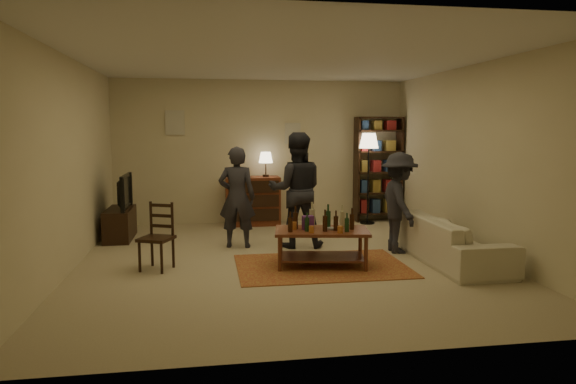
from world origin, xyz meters
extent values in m
plane|color=#C6B793|center=(0.00, 0.00, 0.00)|extent=(6.00, 6.00, 0.00)
plane|color=beige|center=(0.00, 3.00, 1.35)|extent=(5.50, 0.00, 5.50)
plane|color=beige|center=(-2.75, 0.00, 1.35)|extent=(0.00, 6.00, 6.00)
plane|color=beige|center=(2.75, 0.00, 1.35)|extent=(0.00, 6.00, 6.00)
plane|color=beige|center=(0.00, -3.00, 1.35)|extent=(5.50, 0.00, 5.50)
plane|color=white|center=(0.00, 0.00, 2.70)|extent=(6.00, 6.00, 0.00)
cube|color=beige|center=(-1.60, 2.98, 1.90)|extent=(0.35, 0.03, 0.45)
cube|color=beige|center=(0.60, 2.98, 1.70)|extent=(0.30, 0.03, 0.40)
cube|color=maroon|center=(0.42, -0.36, 0.01)|extent=(2.20, 1.50, 0.01)
cube|color=brown|center=(0.42, -0.36, 0.47)|extent=(1.29, 0.84, 0.04)
cube|color=brown|center=(0.42, -0.36, 0.13)|extent=(1.17, 0.73, 0.02)
cylinder|color=brown|center=(-0.16, -0.54, 0.23)|extent=(0.05, 0.05, 0.45)
cylinder|color=brown|center=(0.91, -0.72, 0.23)|extent=(0.05, 0.05, 0.45)
cylinder|color=brown|center=(-0.07, -0.01, 0.23)|extent=(0.05, 0.05, 0.45)
cylinder|color=brown|center=(0.99, -0.19, 0.23)|extent=(0.05, 0.05, 0.45)
cylinder|color=#B7682A|center=(0.07, -0.30, 0.54)|extent=(0.07, 0.07, 0.10)
cylinder|color=#B7682A|center=(0.24, -0.56, 0.54)|extent=(0.07, 0.07, 0.09)
cylinder|color=#B7682A|center=(0.51, -0.20, 0.55)|extent=(0.07, 0.07, 0.11)
cylinder|color=#B7682A|center=(0.60, -0.62, 0.54)|extent=(0.07, 0.07, 0.09)
cylinder|color=#B7682A|center=(0.85, -0.27, 0.54)|extent=(0.07, 0.07, 0.10)
cube|color=#6D3491|center=(0.25, -0.31, 0.58)|extent=(0.15, 0.11, 0.18)
cylinder|color=gray|center=(0.53, -0.40, 0.50)|extent=(0.12, 0.12, 0.02)
cube|color=black|center=(-1.69, -0.19, 0.40)|extent=(0.50, 0.50, 0.04)
cylinder|color=black|center=(-1.89, -0.26, 0.20)|extent=(0.04, 0.04, 0.40)
cylinder|color=black|center=(-1.61, -0.39, 0.20)|extent=(0.04, 0.04, 0.40)
cylinder|color=black|center=(-1.77, 0.01, 0.20)|extent=(0.04, 0.04, 0.40)
cylinder|color=black|center=(-1.49, -0.11, 0.20)|extent=(0.04, 0.04, 0.40)
cube|color=black|center=(-1.63, -0.05, 0.65)|extent=(0.29, 0.15, 0.45)
cube|color=black|center=(-2.45, 1.80, 0.25)|extent=(0.40, 1.00, 0.50)
imported|color=black|center=(-2.43, 1.80, 0.78)|extent=(0.13, 0.97, 0.56)
cube|color=brown|center=(-0.20, 2.72, 0.45)|extent=(1.00, 0.48, 0.90)
cube|color=black|center=(-0.20, 2.47, 0.22)|extent=(0.92, 0.02, 0.22)
cube|color=black|center=(-0.20, 2.47, 0.48)|extent=(0.92, 0.02, 0.22)
cube|color=black|center=(-0.20, 2.47, 0.74)|extent=(0.92, 0.02, 0.22)
cylinder|color=black|center=(0.05, 2.72, 0.92)|extent=(0.12, 0.12, 0.04)
cylinder|color=black|center=(0.05, 2.72, 1.05)|extent=(0.02, 0.02, 0.22)
cone|color=#FFE5B2|center=(0.05, 2.72, 1.26)|extent=(0.26, 0.26, 0.20)
cube|color=black|center=(1.82, 2.78, 1.00)|extent=(0.04, 0.34, 2.00)
cube|color=black|center=(2.68, 2.78, 1.00)|extent=(0.04, 0.34, 2.00)
cube|color=black|center=(2.25, 2.78, 0.15)|extent=(0.90, 0.34, 0.03)
cube|color=black|center=(2.25, 2.78, 0.55)|extent=(0.90, 0.34, 0.03)
cube|color=black|center=(2.25, 2.78, 0.95)|extent=(0.90, 0.34, 0.03)
cube|color=black|center=(2.25, 2.78, 1.35)|extent=(0.90, 0.34, 0.03)
cube|color=black|center=(2.25, 2.78, 1.75)|extent=(0.90, 0.34, 0.03)
cube|color=black|center=(2.25, 2.78, 2.00)|extent=(0.90, 0.34, 0.03)
cube|color=maroon|center=(1.95, 2.78, 0.29)|extent=(0.12, 0.22, 0.26)
cube|color=navy|center=(2.20, 2.78, 0.29)|extent=(0.15, 0.22, 0.26)
cube|color=olive|center=(2.47, 2.78, 0.29)|extent=(0.18, 0.22, 0.26)
cube|color=navy|center=(1.95, 2.78, 0.69)|extent=(0.12, 0.22, 0.24)
cube|color=olive|center=(2.20, 2.78, 0.69)|extent=(0.15, 0.22, 0.24)
cube|color=maroon|center=(2.47, 2.78, 0.69)|extent=(0.18, 0.22, 0.24)
cube|color=olive|center=(1.95, 2.78, 1.07)|extent=(0.12, 0.22, 0.22)
cube|color=maroon|center=(2.20, 2.78, 1.07)|extent=(0.15, 0.22, 0.22)
cube|color=navy|center=(2.47, 2.78, 1.07)|extent=(0.18, 0.22, 0.22)
cube|color=maroon|center=(1.95, 2.78, 1.47)|extent=(0.12, 0.22, 0.20)
cube|color=navy|center=(2.20, 2.78, 1.47)|extent=(0.15, 0.22, 0.20)
cube|color=olive|center=(2.47, 2.78, 1.47)|extent=(0.18, 0.22, 0.20)
cube|color=navy|center=(1.95, 2.78, 1.85)|extent=(0.12, 0.22, 0.18)
cube|color=olive|center=(2.20, 2.78, 1.85)|extent=(0.15, 0.22, 0.18)
cube|color=maroon|center=(2.47, 2.78, 1.85)|extent=(0.18, 0.22, 0.18)
cylinder|color=black|center=(1.96, 2.50, 0.01)|extent=(0.28, 0.28, 0.03)
cylinder|color=black|center=(1.96, 2.50, 0.76)|extent=(0.03, 0.03, 1.52)
cone|color=#FFE5B2|center=(1.96, 2.50, 1.57)|extent=(0.36, 0.36, 0.28)
imported|color=beige|center=(2.20, -0.40, 0.30)|extent=(0.81, 2.08, 0.61)
imported|color=#2A2931|center=(-0.60, 0.93, 0.76)|extent=(0.62, 0.46, 1.53)
imported|color=#212228|center=(0.29, 0.82, 0.87)|extent=(0.91, 0.75, 1.74)
imported|color=#26262E|center=(1.70, 0.24, 0.73)|extent=(0.58, 0.96, 1.46)
camera|label=1|loc=(-1.05, -6.75, 1.79)|focal=32.00mm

